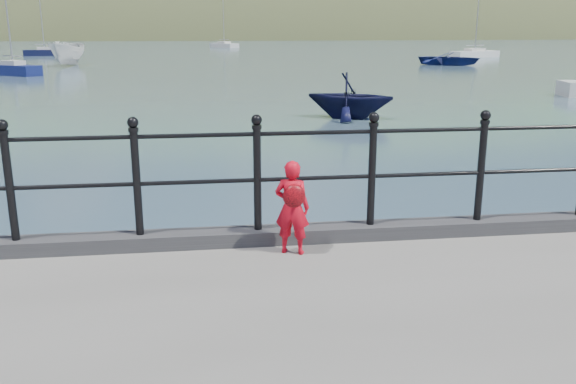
{
  "coord_description": "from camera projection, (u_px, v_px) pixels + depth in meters",
  "views": [
    {
      "loc": [
        -1.12,
        -6.15,
        3.17
      ],
      "look_at": [
        -0.29,
        -0.2,
        1.55
      ],
      "focal_mm": 38.0,
      "sensor_mm": 36.0,
      "label": 1
    }
  ],
  "objects": [
    {
      "name": "ground",
      "position": [
        311.0,
        319.0,
        6.86
      ],
      "size": [
        600.0,
        600.0,
        0.0
      ],
      "primitive_type": "plane",
      "color": "#2D4251",
      "rests_on": "ground"
    },
    {
      "name": "sailboat_port",
      "position": [
        14.0,
        70.0,
        41.82
      ],
      "size": [
        4.23,
        3.65,
        6.45
      ],
      "rotation": [
        0.0,
        0.0,
        -0.64
      ],
      "color": "#131B53",
      "rests_on": "ground"
    },
    {
      "name": "far_shore",
      "position": [
        301.0,
        93.0,
        246.76
      ],
      "size": [
        830.0,
        200.0,
        156.0
      ],
      "color": "#333A21",
      "rests_on": "ground"
    },
    {
      "name": "sailboat_left",
      "position": [
        45.0,
        53.0,
        70.71
      ],
      "size": [
        4.89,
        2.52,
        6.86
      ],
      "rotation": [
        0.0,
        0.0,
        0.24
      ],
      "color": "black",
      "rests_on": "ground"
    },
    {
      "name": "railing",
      "position": [
        316.0,
        164.0,
        6.24
      ],
      "size": [
        18.11,
        0.11,
        1.2
      ],
      "color": "black",
      "rests_on": "kerb"
    },
    {
      "name": "launch_white",
      "position": [
        68.0,
        54.0,
        51.43
      ],
      "size": [
        2.86,
        5.71,
        2.11
      ],
      "primitive_type": "imported",
      "rotation": [
        0.0,
        0.0,
        -0.15
      ],
      "color": "white",
      "rests_on": "ground"
    },
    {
      "name": "child",
      "position": [
        292.0,
        207.0,
        5.96
      ],
      "size": [
        0.4,
        0.35,
        0.94
      ],
      "rotation": [
        0.0,
        0.0,
        2.77
      ],
      "color": "red",
      "rests_on": "quay"
    },
    {
      "name": "sailboat_far",
      "position": [
        475.0,
        54.0,
        66.77
      ],
      "size": [
        6.33,
        4.0,
        8.84
      ],
      "rotation": [
        0.0,
        0.0,
        0.41
      ],
      "color": "silver",
      "rests_on": "ground"
    },
    {
      "name": "launch_navy",
      "position": [
        350.0,
        96.0,
        21.82
      ],
      "size": [
        3.98,
        3.79,
        1.63
      ],
      "primitive_type": "imported",
      "rotation": [
        0.0,
        0.0,
        1.09
      ],
      "color": "black",
      "rests_on": "ground"
    },
    {
      "name": "sailboat_deep",
      "position": [
        224.0,
        46.0,
        99.49
      ],
      "size": [
        4.68,
        5.89,
        8.74
      ],
      "rotation": [
        0.0,
        0.0,
        -1.0
      ],
      "color": "silver",
      "rests_on": "ground"
    },
    {
      "name": "launch_blue",
      "position": [
        450.0,
        59.0,
        53.17
      ],
      "size": [
        6.45,
        6.28,
        1.09
      ],
      "primitive_type": "imported",
      "rotation": [
        0.0,
        0.0,
        0.87
      ],
      "color": "#121C52",
      "rests_on": "ground"
    },
    {
      "name": "kerb",
      "position": [
        315.0,
        233.0,
        6.43
      ],
      "size": [
        60.0,
        0.3,
        0.15
      ],
      "primitive_type": "cube",
      "color": "#28282B",
      "rests_on": "quay"
    }
  ]
}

